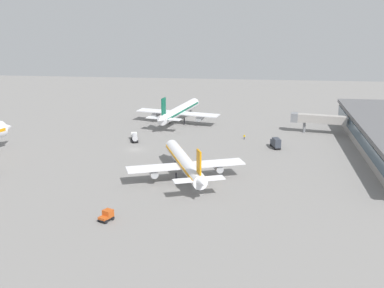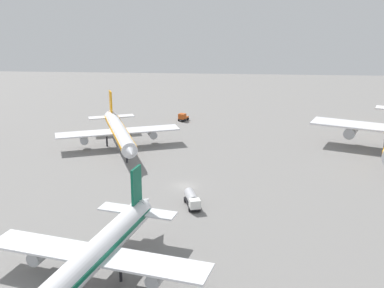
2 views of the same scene
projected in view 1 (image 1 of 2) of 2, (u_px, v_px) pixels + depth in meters
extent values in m
plane|color=gray|center=(135.00, 150.00, 166.13)|extent=(288.00, 288.00, 0.00)
cube|color=#4C6070|center=(360.00, 138.00, 162.30)|extent=(81.76, 0.30, 3.61)
cone|color=white|center=(6.00, 128.00, 167.88)|extent=(6.57, 6.43, 4.88)
cylinder|color=white|center=(179.00, 111.00, 200.00)|extent=(33.18, 11.68, 3.66)
cone|color=white|center=(195.00, 102.00, 216.03)|extent=(4.40, 4.27, 3.48)
cone|color=white|center=(161.00, 120.00, 183.83)|extent=(5.15, 3.96, 2.93)
cube|color=#0C593F|center=(179.00, 110.00, 199.93)|extent=(31.91, 11.43, 0.66)
cube|color=white|center=(178.00, 113.00, 198.60)|extent=(12.89, 31.98, 0.33)
cylinder|color=#A5A8AD|center=(156.00, 114.00, 201.88)|extent=(4.69, 3.01, 2.01)
cylinder|color=#A5A8AD|center=(200.00, 118.00, 196.02)|extent=(4.69, 3.01, 2.01)
cube|color=white|center=(164.00, 118.00, 186.37)|extent=(5.98, 13.00, 0.26)
cube|color=#0C593F|center=(164.00, 106.00, 185.17)|extent=(3.20, 1.16, 5.86)
cylinder|color=black|center=(190.00, 113.00, 211.38)|extent=(0.44, 0.44, 2.56)
cylinder|color=black|center=(170.00, 120.00, 199.42)|extent=(0.44, 0.44, 2.56)
cylinder|color=black|center=(184.00, 121.00, 197.48)|extent=(0.44, 0.44, 2.56)
cylinder|color=white|center=(185.00, 162.00, 139.72)|extent=(31.83, 14.61, 3.59)
cone|color=white|center=(171.00, 145.00, 155.92)|extent=(4.54, 4.43, 3.41)
cone|color=white|center=(202.00, 182.00, 123.37)|extent=(5.20, 4.24, 2.87)
cube|color=orange|center=(185.00, 161.00, 139.65)|extent=(30.63, 14.23, 0.65)
cube|color=white|center=(186.00, 166.00, 138.30)|extent=(15.58, 30.87, 0.32)
cylinder|color=#A5A8AD|center=(153.00, 173.00, 136.60)|extent=(4.66, 3.31, 1.97)
cylinder|color=#A5A8AD|center=(218.00, 168.00, 140.69)|extent=(4.66, 3.31, 1.97)
cube|color=white|center=(199.00, 179.00, 125.95)|extent=(7.01, 12.63, 0.26)
cube|color=orange|center=(199.00, 162.00, 124.77)|extent=(3.07, 1.44, 5.74)
cylinder|color=black|center=(175.00, 161.00, 151.20)|extent=(0.43, 0.43, 2.51)
cylinder|color=black|center=(176.00, 177.00, 137.45)|extent=(0.43, 0.43, 2.51)
cylinder|color=black|center=(198.00, 176.00, 138.80)|extent=(0.43, 0.43, 2.51)
cube|color=black|center=(106.00, 218.00, 114.18)|extent=(3.71, 3.13, 0.30)
cube|color=#BF4C19|center=(108.00, 213.00, 114.48)|extent=(2.46, 2.50, 1.60)
cube|color=#3F596B|center=(110.00, 211.00, 115.05)|extent=(0.79, 1.46, 0.90)
cube|color=#BF4C19|center=(103.00, 218.00, 113.34)|extent=(2.10, 2.33, 0.50)
cylinder|color=black|center=(106.00, 216.00, 115.62)|extent=(0.85, 0.63, 0.80)
cylinder|color=black|center=(113.00, 218.00, 114.63)|extent=(0.85, 0.63, 0.80)
cylinder|color=black|center=(99.00, 220.00, 113.80)|extent=(0.85, 0.63, 0.80)
cylinder|color=black|center=(106.00, 222.00, 112.82)|extent=(0.85, 0.63, 0.80)
cube|color=black|center=(135.00, 139.00, 175.75)|extent=(6.58, 3.54, 0.30)
cube|color=white|center=(134.00, 135.00, 177.63)|extent=(2.25, 2.32, 1.60)
cube|color=#3F596B|center=(134.00, 133.00, 178.31)|extent=(0.51, 1.56, 0.90)
cylinder|color=#B7B7BC|center=(135.00, 137.00, 174.61)|extent=(4.82, 2.96, 1.80)
cylinder|color=black|center=(131.00, 138.00, 177.73)|extent=(0.85, 0.51, 0.80)
cylinder|color=black|center=(137.00, 138.00, 178.04)|extent=(0.85, 0.51, 0.80)
cylinder|color=black|center=(132.00, 142.00, 173.55)|extent=(0.85, 0.51, 0.80)
cylinder|color=black|center=(138.00, 141.00, 173.86)|extent=(0.85, 0.51, 0.80)
cube|color=black|center=(275.00, 146.00, 167.88)|extent=(5.90, 3.23, 0.30)
cube|color=#333842|center=(274.00, 142.00, 169.43)|extent=(2.21, 2.29, 1.60)
cube|color=#3F596B|center=(273.00, 140.00, 170.11)|extent=(0.47, 1.57, 0.90)
cube|color=#333842|center=(276.00, 143.00, 166.62)|extent=(4.15, 2.78, 2.60)
cylinder|color=black|center=(271.00, 145.00, 169.65)|extent=(0.85, 0.49, 0.80)
cylinder|color=black|center=(276.00, 145.00, 169.92)|extent=(0.85, 0.49, 0.80)
cylinder|color=black|center=(274.00, 149.00, 165.92)|extent=(0.85, 0.49, 0.80)
cylinder|color=black|center=(280.00, 148.00, 166.19)|extent=(0.85, 0.49, 0.80)
cylinder|color=#1E2338|center=(244.00, 138.00, 177.84)|extent=(0.33, 0.33, 0.85)
cylinder|color=yellow|center=(244.00, 136.00, 177.64)|extent=(0.39, 0.39, 0.60)
sphere|color=tan|center=(244.00, 135.00, 177.52)|extent=(0.22, 0.22, 0.22)
cylinder|color=yellow|center=(244.00, 136.00, 177.65)|extent=(0.10, 0.10, 0.54)
cylinder|color=yellow|center=(245.00, 136.00, 177.62)|extent=(0.10, 0.10, 0.54)
cube|color=#9E9993|center=(322.00, 119.00, 183.59)|extent=(5.79, 16.81, 2.80)
cylinder|color=slate|center=(304.00, 127.00, 186.15)|extent=(0.90, 0.90, 3.80)
cube|color=slate|center=(295.00, 117.00, 186.24)|extent=(3.53, 2.96, 3.08)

